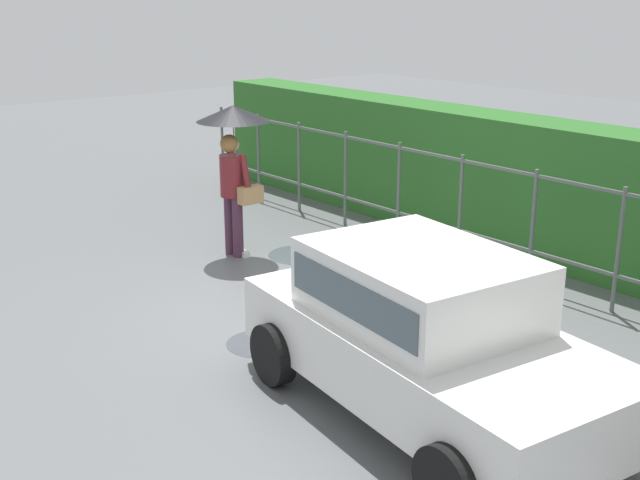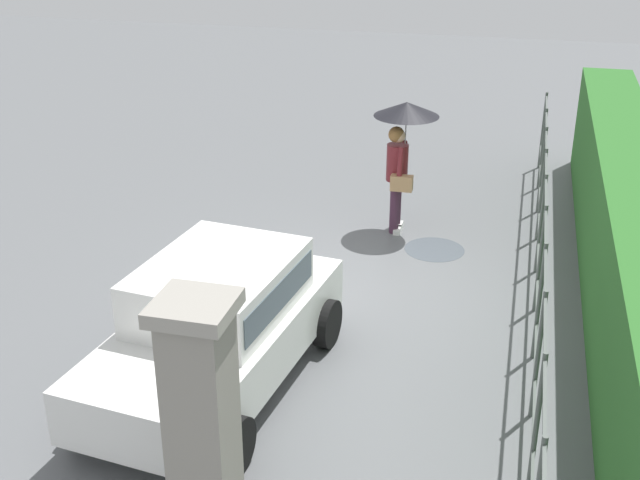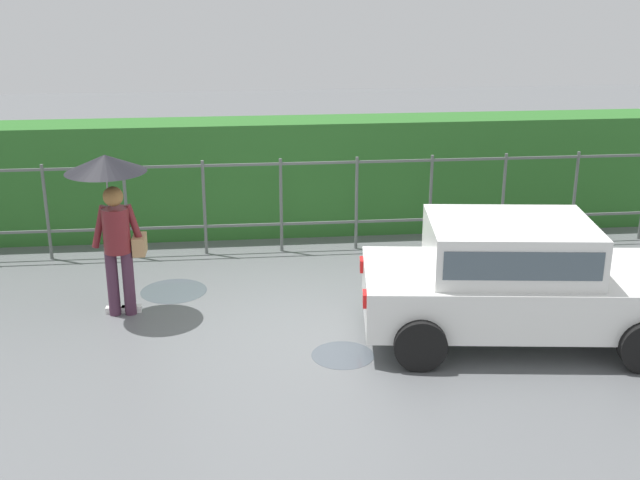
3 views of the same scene
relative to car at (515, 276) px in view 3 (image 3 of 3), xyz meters
name	(u,v)px [view 3 (image 3 of 3)]	position (x,y,z in m)	size (l,w,h in m)	color
ground_plane	(301,320)	(-2.50, 0.76, -0.80)	(40.00, 40.00, 0.00)	slate
car	(515,276)	(0.00, 0.00, 0.00)	(3.89, 2.22, 1.48)	white
pedestrian	(111,196)	(-4.83, 1.26, 0.77)	(1.01, 1.01, 2.10)	#47283D
fence_section	(281,201)	(-2.59, 3.42, 0.02)	(11.93, 0.05, 1.50)	#59605B
hedge_row	(277,176)	(-2.59, 4.49, 0.15)	(12.88, 0.90, 1.90)	#2D6B28
puddle_near	(343,355)	(-2.10, -0.27, -0.80)	(0.73, 0.73, 0.00)	#4C545B
puddle_far	(174,291)	(-4.19, 1.91, -0.80)	(0.92, 0.92, 0.00)	#4C545B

